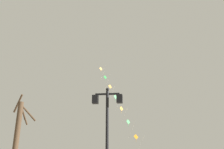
% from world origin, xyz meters
% --- Properties ---
extents(twin_lantern_lamp_post, '(1.45, 0.28, 5.16)m').
position_xyz_m(twin_lantern_lamp_post, '(-1.68, 8.34, 3.56)').
color(twin_lantern_lamp_post, black).
rests_on(twin_lantern_lamp_post, ground_plane).
extents(kite_train, '(6.81, 9.25, 14.25)m').
position_xyz_m(kite_train, '(-2.33, 24.27, 7.54)').
color(kite_train, brown).
rests_on(kite_train, ground_plane).
extents(bare_tree, '(1.56, 1.27, 5.47)m').
position_xyz_m(bare_tree, '(-6.91, 10.10, 2.71)').
color(bare_tree, '#4C3826').
rests_on(bare_tree, ground_plane).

